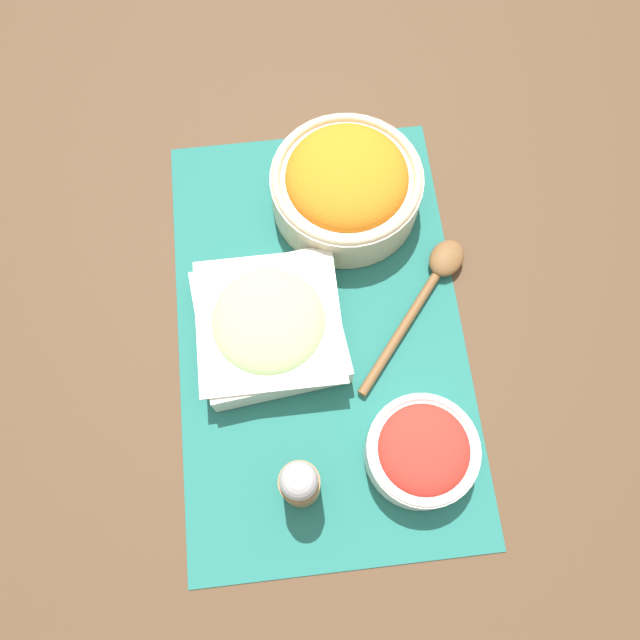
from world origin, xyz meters
TOP-DOWN VIEW (x-y plane):
  - ground_plane at (0.00, 0.00)m, footprint 3.00×3.00m
  - placemat at (0.00, 0.00)m, footprint 0.58×0.36m
  - cucumber_bowl at (0.00, -0.06)m, footprint 0.19×0.19m
  - tomato_bowl at (0.17, 0.10)m, footprint 0.13×0.13m
  - carrot_bowl at (-0.18, 0.05)m, footprint 0.20×0.20m
  - wooden_spoon at (-0.04, 0.15)m, footprint 0.20×0.17m
  - pepper_shaker at (0.19, -0.04)m, footprint 0.04×0.04m

SIDE VIEW (x-z plane):
  - ground_plane at x=0.00m, z-range 0.00..0.00m
  - placemat at x=0.00m, z-range 0.00..0.00m
  - wooden_spoon at x=-0.04m, z-range 0.00..0.03m
  - cucumber_bowl at x=0.00m, z-range 0.00..0.07m
  - tomato_bowl at x=0.17m, z-range 0.00..0.07m
  - carrot_bowl at x=-0.18m, z-range 0.00..0.10m
  - pepper_shaker at x=0.19m, z-range 0.00..0.12m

